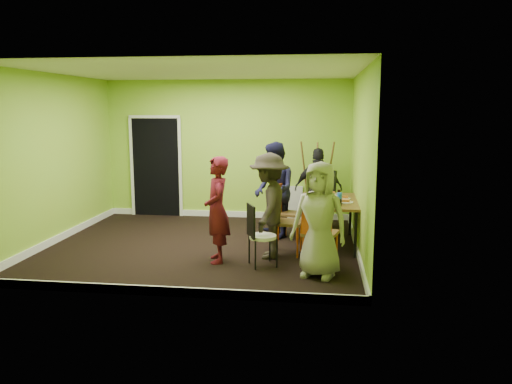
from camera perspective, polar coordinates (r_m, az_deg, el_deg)
ground at (r=8.29m, az=-6.11°, el=-6.12°), size 5.00×5.00×0.00m
room_walls at (r=8.13m, az=-6.32°, el=0.69°), size 5.04×4.54×2.82m
dining_table at (r=8.25m, az=8.37°, el=-1.29°), size 0.90×1.50×0.75m
chair_left_far at (r=8.58m, az=3.57°, el=-1.82°), size 0.50×0.50×0.97m
chair_left_near at (r=7.68m, az=2.94°, el=-2.68°), size 0.49×0.48×1.08m
chair_back_end at (r=9.25m, az=7.61°, el=0.46°), size 0.57×0.63×1.11m
chair_front_end at (r=6.96m, az=7.19°, el=-4.03°), size 0.55×0.55×1.08m
chair_bentwood at (r=7.09m, az=0.30°, el=-4.61°), size 0.46×0.46×0.90m
easel at (r=9.60m, az=6.96°, el=0.92°), size 0.65×0.61×1.62m
plate_near_left at (r=8.61m, az=6.90°, el=-0.38°), size 0.26×0.26×0.01m
plate_near_right at (r=7.89m, az=6.62°, el=-1.29°), size 0.22×0.22×0.01m
plate_far_back at (r=8.77m, az=8.60°, el=-0.24°), size 0.24×0.24×0.01m
plate_far_front at (r=7.73m, az=8.06°, el=-1.55°), size 0.23×0.23×0.01m
plate_wall_back at (r=8.39m, az=10.04°, el=-0.73°), size 0.21×0.21×0.01m
plate_wall_front at (r=8.06m, az=10.17°, el=-1.15°), size 0.25×0.25×0.01m
thermos at (r=8.24m, az=8.26°, el=-0.08°), size 0.06×0.06×0.23m
blue_bottle at (r=7.90m, az=9.52°, el=-0.72°), size 0.08×0.08×0.18m
orange_bottle at (r=8.37m, az=7.62°, el=-0.45°), size 0.04×0.04×0.08m
glass_mid at (r=8.37m, az=7.84°, el=-0.44°), size 0.07×0.07×0.08m
glass_back at (r=8.68m, az=9.47°, el=-0.06°), size 0.06×0.06×0.10m
glass_front at (r=7.75m, az=9.55°, el=-1.20°), size 0.06×0.06×0.11m
cup_a at (r=8.04m, az=7.05°, el=-0.80°), size 0.12×0.12×0.09m
cup_b at (r=8.21m, az=9.24°, el=-0.68°), size 0.09×0.09×0.08m
person_standing at (r=7.26m, az=-4.48°, el=-2.04°), size 0.51×0.65×1.55m
person_left_far at (r=8.64m, az=2.11°, el=0.23°), size 0.91×1.00×1.67m
person_left_near at (r=7.45m, az=1.49°, el=-1.59°), size 0.65×1.06×1.58m
person_back_end at (r=9.40m, az=7.14°, el=0.43°), size 0.88×0.37×1.50m
person_front_end at (r=6.66m, az=7.25°, el=-3.16°), size 0.87×0.71×1.55m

